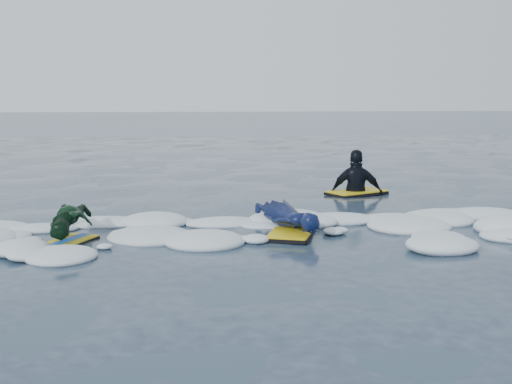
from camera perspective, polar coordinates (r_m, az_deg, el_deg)
The scene contains 5 objects.
ground at distance 8.18m, azimuth 3.15°, elevation -5.06°, with size 120.00×120.00×0.00m, color #18233A.
foam_band at distance 9.18m, azimuth 2.15°, elevation -3.53°, with size 12.00×3.10×0.30m, color white, non-canonical shape.
prone_woman_unit at distance 9.07m, azimuth 3.00°, elevation -2.35°, with size 1.00×1.66×0.40m.
prone_child_unit at distance 8.87m, azimuth -16.15°, elevation -2.71°, with size 0.75×1.27×0.47m.
waiting_rider_unit at distance 12.56m, azimuth 8.92°, elevation -0.19°, with size 1.32×1.09×1.73m.
Camera 1 is at (-1.25, -7.84, 1.96)m, focal length 45.00 mm.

